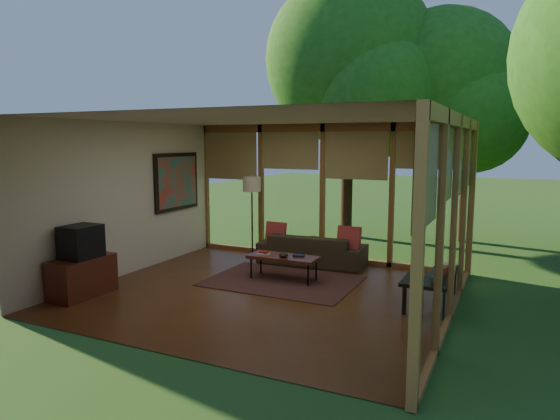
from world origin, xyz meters
The scene contains 25 objects.
floor centered at (0.00, 0.00, 0.00)m, with size 5.50×5.50×0.00m, color brown.
ceiling centered at (0.00, 0.00, 2.70)m, with size 5.50×5.50×0.00m, color silver.
wall_left centered at (-2.75, 0.00, 1.35)m, with size 0.04×5.00×2.70m, color silver.
wall_front centered at (0.00, -2.50, 1.35)m, with size 5.50×0.04×2.70m, color silver.
window_wall_back centered at (0.00, 2.50, 1.35)m, with size 5.50×0.12×2.70m, color #9A6330.
window_wall_right centered at (2.75, 0.00, 1.35)m, with size 0.12×5.00×2.70m, color #9A6330.
tree_nw centered at (-0.34, 5.17, 4.29)m, with size 4.07×4.07×6.34m.
tree_ne centered at (1.76, 5.78, 3.66)m, with size 3.54×3.54×5.44m.
rug centered at (-0.03, 0.69, 0.01)m, with size 2.46×1.74×0.01m, color brown.
sofa centered at (-0.01, 2.00, 0.30)m, with size 2.03×0.79×0.59m, color #3A2E1D.
pillow_left centered at (-0.76, 1.95, 0.58)m, with size 0.39×0.13×0.39m, color maroon.
pillow_right centered at (0.74, 1.95, 0.59)m, with size 0.42×0.14×0.42m, color maroon.
ct_book_lower centered at (-0.40, 0.73, 0.44)m, with size 0.21×0.16×0.03m, color beige.
ct_book_upper centered at (-0.40, 0.73, 0.47)m, with size 0.16×0.12×0.03m, color maroon.
ct_book_side centered at (0.20, 0.86, 0.44)m, with size 0.19×0.14×0.03m, color black.
ct_bowl centered at (0.00, 0.68, 0.46)m, with size 0.16×0.16×0.07m, color black.
media_cabinet centered at (-2.47, -1.34, 0.30)m, with size 0.50×1.00×0.60m, color #5C2619.
television centered at (-2.45, -1.34, 0.85)m, with size 0.45×0.55×0.50m, color black.
console_book_a centered at (2.40, 0.16, 0.49)m, with size 0.20×0.14×0.07m, color #2F5347.
console_book_b centered at (2.40, 0.61, 0.51)m, with size 0.24×0.17×0.11m, color maroon.
console_book_c centered at (2.40, 1.01, 0.49)m, with size 0.24×0.17×0.06m, color beige.
floor_lamp centered at (-1.36, 2.07, 1.41)m, with size 0.36×0.36×1.65m.
coffee_table centered at (-0.05, 0.78, 0.39)m, with size 1.20×0.50×0.43m.
side_console centered at (2.40, 0.56, 0.41)m, with size 0.60×1.40×0.46m.
wall_painting centered at (-2.71, 1.40, 1.55)m, with size 0.06×1.35×1.15m.
Camera 1 is at (3.48, -6.73, 2.37)m, focal length 32.00 mm.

